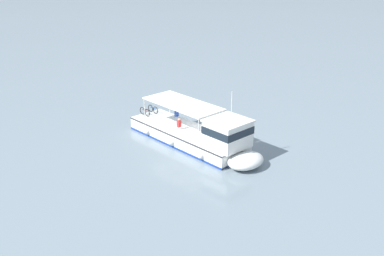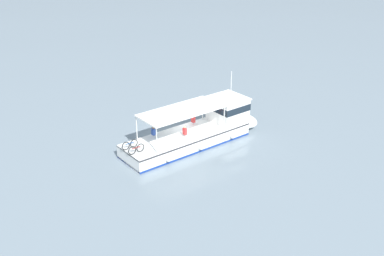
# 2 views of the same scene
# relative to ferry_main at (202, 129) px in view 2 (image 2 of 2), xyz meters

# --- Properties ---
(ground_plane) EXTENTS (400.00, 400.00, 0.00)m
(ground_plane) POSITION_rel_ferry_main_xyz_m (0.67, -1.73, -1.02)
(ground_plane) COLOR gray
(ferry_main) EXTENTS (12.98, 4.15, 5.32)m
(ferry_main) POSITION_rel_ferry_main_xyz_m (0.00, 0.00, 0.00)
(ferry_main) COLOR white
(ferry_main) RESTS_ON ground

